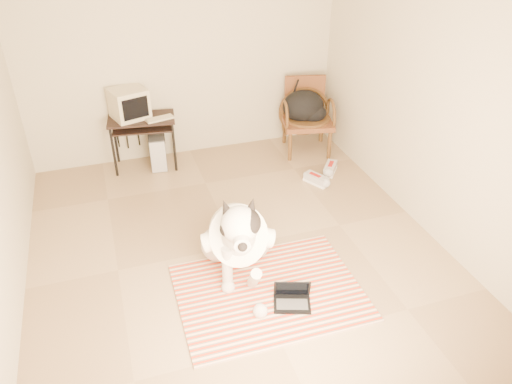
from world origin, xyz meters
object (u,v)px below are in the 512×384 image
laptop (292,298)px  crt_monitor (129,103)px  pc_tower (157,149)px  backpack (305,107)px  computer_desk (142,125)px  dog (237,237)px  rattan_chair (307,116)px

laptop → crt_monitor: size_ratio=0.75×
pc_tower → backpack: bearing=-6.2°
computer_desk → crt_monitor: (-0.12, 0.07, 0.28)m
pc_tower → dog: bearing=-80.6°
laptop → pc_tower: size_ratio=0.78×
backpack → rattan_chair: bearing=40.0°
computer_desk → crt_monitor: size_ratio=1.72×
laptop → dog: bearing=119.2°
rattan_chair → pc_tower: bearing=175.1°
crt_monitor → pc_tower: crt_monitor is taller
computer_desk → pc_tower: 0.39m
dog → crt_monitor: 2.54m
crt_monitor → rattan_chair: bearing=-5.9°
dog → rattan_chair: bearing=53.4°
computer_desk → backpack: size_ratio=1.52×
dog → laptop: 0.74m
dog → computer_desk: 2.41m
rattan_chair → laptop: bearing=-115.2°
backpack → dog: bearing=-126.3°
pc_tower → rattan_chair: rattan_chair is taller
pc_tower → backpack: size_ratio=0.85×
laptop → pc_tower: (-0.71, 2.92, 0.14)m
laptop → crt_monitor: crt_monitor is taller
backpack → laptop: bearing=-114.7°
pc_tower → rattan_chair: (2.01, -0.17, 0.27)m
crt_monitor → pc_tower: 0.70m
crt_monitor → pc_tower: size_ratio=1.04×
laptop → rattan_chair: size_ratio=0.39×
dog → rattan_chair: size_ratio=1.48×
pc_tower → laptop: bearing=-76.3°
laptop → computer_desk: bearing=106.4°
computer_desk → backpack: backpack is taller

